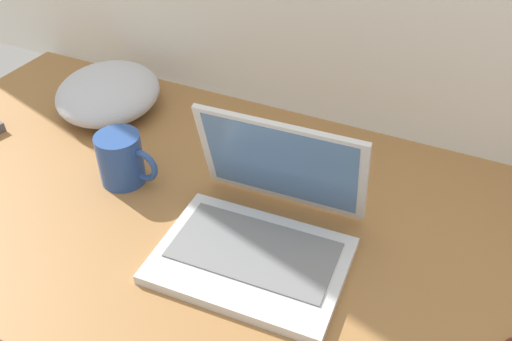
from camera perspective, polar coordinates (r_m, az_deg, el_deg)
desk at (r=1.00m, az=-1.79°, el=-5.57°), size 1.60×0.76×0.03m
laptop at (r=0.91m, az=0.58°, el=-5.84°), size 0.32×0.29×0.21m
coffee_mug at (r=1.07m, az=-13.97°, el=1.17°), size 0.13×0.09×0.10m
cushion at (r=1.32m, az=-15.26°, el=7.93°), size 0.33×0.35×0.09m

